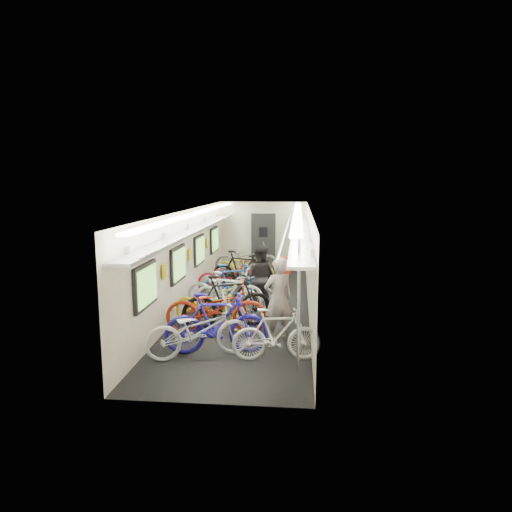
% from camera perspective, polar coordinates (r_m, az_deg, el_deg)
% --- Properties ---
extents(train_car_shell, '(10.00, 10.00, 10.00)m').
position_cam_1_polar(train_car_shell, '(11.78, -2.44, 2.32)').
color(train_car_shell, black).
rests_on(train_car_shell, ground).
extents(bicycle_0, '(2.01, 1.34, 1.00)m').
position_cam_1_polar(bicycle_0, '(8.17, -7.13, -9.18)').
color(bicycle_0, silver).
rests_on(bicycle_0, ground).
extents(bicycle_1, '(1.95, 0.84, 1.13)m').
position_cam_1_polar(bicycle_1, '(8.27, -4.91, -8.40)').
color(bicycle_1, '#251BA6').
rests_on(bicycle_1, ground).
extents(bicycle_2, '(2.12, 0.91, 1.08)m').
position_cam_1_polar(bicycle_2, '(9.37, -4.98, -6.47)').
color(bicycle_2, '#9E2411').
rests_on(bicycle_2, ground).
extents(bicycle_3, '(2.01, 1.22, 1.17)m').
position_cam_1_polar(bicycle_3, '(9.65, -3.56, -5.72)').
color(bicycle_3, black).
rests_on(bicycle_3, ground).
extents(bicycle_4, '(1.91, 1.26, 0.95)m').
position_cam_1_polar(bicycle_4, '(9.76, -5.72, -6.24)').
color(bicycle_4, gold).
rests_on(bicycle_4, ground).
extents(bicycle_5, '(1.79, 0.97, 1.04)m').
position_cam_1_polar(bicycle_5, '(10.58, -3.53, -4.76)').
color(bicycle_5, silver).
rests_on(bicycle_5, ground).
extents(bicycle_6, '(2.00, 0.94, 1.01)m').
position_cam_1_polar(bicycle_6, '(11.07, -3.89, -4.20)').
color(bicycle_6, '#B1B3B6').
rests_on(bicycle_6, ground).
extents(bicycle_7, '(1.78, 1.10, 1.04)m').
position_cam_1_polar(bicycle_7, '(11.64, -3.01, -3.45)').
color(bicycle_7, '#1A4A9E').
rests_on(bicycle_7, ground).
extents(bicycle_8, '(1.85, 1.29, 0.92)m').
position_cam_1_polar(bicycle_8, '(12.87, -3.58, -2.50)').
color(bicycle_8, maroon).
rests_on(bicycle_8, ground).
extents(bicycle_9, '(1.99, 1.23, 1.16)m').
position_cam_1_polar(bicycle_9, '(12.89, -1.83, -1.92)').
color(bicycle_9, black).
rests_on(bicycle_9, ground).
extents(bicycle_10, '(1.98, 1.01, 0.99)m').
position_cam_1_polar(bicycle_10, '(14.08, -1.46, -1.33)').
color(bicycle_10, '#BAAF11').
rests_on(bicycle_10, ground).
extents(bicycle_11, '(1.61, 0.66, 0.94)m').
position_cam_1_polar(bicycle_11, '(7.98, 2.63, -9.79)').
color(bicycle_11, white).
rests_on(bicycle_11, ground).
extents(bicycle_12, '(2.17, 1.00, 1.10)m').
position_cam_1_polar(bicycle_12, '(15.04, -1.15, -0.44)').
color(bicycle_12, slate).
rests_on(bicycle_12, ground).
extents(passenger_near, '(0.72, 0.64, 1.65)m').
position_cam_1_polar(passenger_near, '(8.90, 2.81, -5.40)').
color(passenger_near, gray).
rests_on(passenger_near, ground).
extents(passenger_mid, '(0.89, 0.76, 1.59)m').
position_cam_1_polar(passenger_mid, '(11.05, 0.49, -2.65)').
color(passenger_mid, black).
rests_on(passenger_mid, ground).
extents(backpack, '(0.29, 0.21, 0.38)m').
position_cam_1_polar(backpack, '(9.86, 3.47, -1.25)').
color(backpack, red).
rests_on(backpack, passenger_near).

